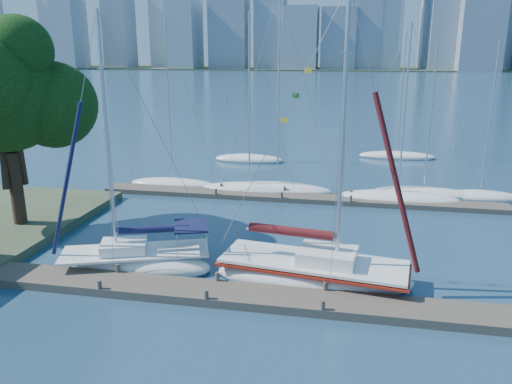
# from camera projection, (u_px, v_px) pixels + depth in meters

# --- Properties ---
(ground) EXTENTS (700.00, 700.00, 0.00)m
(ground) POSITION_uv_depth(u_px,v_px,m) (212.00, 297.00, 22.55)
(ground) COLOR #17304C
(ground) RESTS_ON ground
(near_dock) EXTENTS (26.00, 2.00, 0.40)m
(near_dock) POSITION_uv_depth(u_px,v_px,m) (212.00, 293.00, 22.49)
(near_dock) COLOR #463C33
(near_dock) RESTS_ON ground
(far_dock) EXTENTS (30.00, 1.80, 0.36)m
(far_dock) POSITION_uv_depth(u_px,v_px,m) (296.00, 198.00, 37.26)
(far_dock) COLOR #463C33
(far_dock) RESTS_ON ground
(far_shore) EXTENTS (800.00, 100.00, 1.50)m
(far_shore) POSITION_uv_depth(u_px,v_px,m) (346.00, 69.00, 324.96)
(far_shore) COLOR #38472D
(far_shore) RESTS_ON ground
(tree) EXTENTS (9.50, 8.67, 12.69)m
(tree) POSITION_uv_depth(u_px,v_px,m) (4.00, 90.00, 28.59)
(tree) COLOR #2E2014
(tree) RESTS_ON ground
(sailboat_navy) EXTENTS (8.35, 5.07, 13.10)m
(sailboat_navy) POSITION_uv_depth(u_px,v_px,m) (135.00, 248.00, 25.35)
(sailboat_navy) COLOR white
(sailboat_navy) RESTS_ON ground
(sailboat_maroon) EXTENTS (9.82, 4.35, 14.01)m
(sailboat_maroon) POSITION_uv_depth(u_px,v_px,m) (314.00, 262.00, 23.81)
(sailboat_maroon) COLOR white
(sailboat_maroon) RESTS_ON ground
(bg_boat_0) EXTENTS (7.28, 2.23, 13.44)m
(bg_boat_0) POSITION_uv_depth(u_px,v_px,m) (173.00, 183.00, 41.07)
(bg_boat_0) COLOR white
(bg_boat_0) RESTS_ON ground
(bg_boat_1) EXTENTS (7.87, 4.32, 13.87)m
(bg_boat_1) POSITION_uv_depth(u_px,v_px,m) (249.00, 189.00, 39.25)
(bg_boat_1) COLOR white
(bg_boat_1) RESTS_ON ground
(bg_boat_2) EXTENTS (8.84, 5.50, 15.56)m
(bg_boat_2) POSITION_uv_depth(u_px,v_px,m) (277.00, 189.00, 39.24)
(bg_boat_2) COLOR white
(bg_boat_2) RESTS_ON ground
(bg_boat_3) EXTENTS (9.33, 4.55, 13.06)m
(bg_boat_3) POSITION_uv_depth(u_px,v_px,m) (398.00, 198.00, 36.78)
(bg_boat_3) COLOR white
(bg_boat_3) RESTS_ON ground
(bg_boat_4) EXTENTS (8.01, 5.10, 11.57)m
(bg_boat_4) POSITION_uv_depth(u_px,v_px,m) (423.00, 193.00, 38.14)
(bg_boat_4) COLOR white
(bg_boat_4) RESTS_ON ground
(bg_boat_5) EXTENTS (5.94, 2.42, 11.80)m
(bg_boat_5) POSITION_uv_depth(u_px,v_px,m) (480.00, 196.00, 37.49)
(bg_boat_5) COLOR white
(bg_boat_5) RESTS_ON ground
(bg_boat_6) EXTENTS (7.15, 2.87, 11.81)m
(bg_boat_6) POSITION_uv_depth(u_px,v_px,m) (249.00, 159.00, 50.34)
(bg_boat_6) COLOR white
(bg_boat_6) RESTS_ON ground
(bg_boat_7) EXTENTS (7.93, 3.14, 13.00)m
(bg_boat_7) POSITION_uv_depth(u_px,v_px,m) (397.00, 156.00, 51.90)
(bg_boat_7) COLOR white
(bg_boat_7) RESTS_ON ground
(skyline) EXTENTS (502.78, 51.31, 110.01)m
(skyline) POSITION_uv_depth(u_px,v_px,m) (386.00, 7.00, 283.64)
(skyline) COLOR #8599AC
(skyline) RESTS_ON ground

